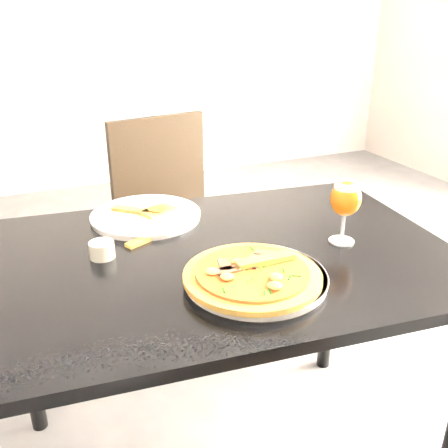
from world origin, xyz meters
name	(u,v)px	position (x,y,z in m)	size (l,w,h in m)	color
dining_table	(218,284)	(-0.29, 0.12, 0.66)	(1.28, 0.92, 0.75)	black
chair_far	(175,225)	(-0.17, 0.85, 0.51)	(0.49, 0.49, 0.93)	black
plate_main	(256,278)	(-0.26, -0.05, 0.76)	(0.32, 0.32, 0.02)	white
pizza	(253,274)	(-0.28, -0.06, 0.78)	(0.31, 0.31, 0.03)	#A07026
plate_second	(146,216)	(-0.40, 0.41, 0.76)	(0.32, 0.32, 0.02)	white
crust_scraps	(149,210)	(-0.39, 0.41, 0.77)	(0.18, 0.14, 0.01)	#A07026
loose_crust	(145,239)	(-0.44, 0.26, 0.75)	(0.12, 0.03, 0.01)	#A07026
sauce_cup	(102,249)	(-0.56, 0.21, 0.77)	(0.06, 0.06, 0.04)	beige
beer_glass	(346,199)	(0.04, 0.05, 0.87)	(0.08, 0.08, 0.17)	white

